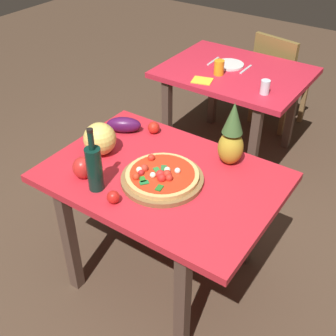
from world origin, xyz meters
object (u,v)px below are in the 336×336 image
Objects in this scene: background_table at (234,83)px; drinking_glass_water at (265,87)px; melon at (100,139)px; drinking_glass_juice at (219,68)px; bell_pepper at (83,168)px; dinner_plate at (229,65)px; pizza at (161,175)px; wine_bottle at (94,167)px; eggplant at (124,125)px; tomato_at_corner at (154,128)px; dining_chair at (278,76)px; tomato_beside_pepper at (113,197)px; pineapple_left at (232,137)px; fork_utensil at (213,61)px; display_table at (163,189)px; pizza_board at (162,179)px; napkin_folded at (202,81)px; knife_utensil at (246,69)px.

background_table is 0.44m from drinking_glass_water.
melon is 1.26m from drinking_glass_juice.
dinner_plate is at bearing 91.72° from bell_pepper.
pizza is 0.33m from wine_bottle.
tomato_at_corner is (0.15, 0.09, -0.01)m from eggplant.
dining_chair reaches higher than tomato_beside_pepper.
eggplant is 2.90× the size of tomato_at_corner.
pineapple_left reaches higher than dining_chair.
eggplant is at bearing -87.91° from fork_utensil.
display_table is at bearing -72.30° from fork_utensil.
bell_pepper reaches higher than display_table.
display_table is 0.12m from pizza_board.
pineapple_left is (0.52, -1.08, 0.26)m from background_table.
drinking_glass_juice reaches higher than pizza_board.
napkin_folded is (-0.11, -0.30, 0.10)m from background_table.
dining_chair is 2.08m from melon.
knife_utensil is (-0.05, -0.59, 0.26)m from dining_chair.
tomato_at_corner is 0.38× the size of knife_utensil.
pizza is 0.39m from bell_pepper.
knife_utensil is at bearing 99.08° from display_table.
dining_chair is at bearing 86.44° from bell_pepper.
dinner_plate is at bearing 93.27° from drinking_glass_juice.
wine_bottle is 1.89× the size of melon.
knife_utensil is (0.16, 1.45, -0.08)m from melon.
tomato_beside_pepper is (0.36, -0.52, -0.01)m from eggplant.
dinner_plate is 0.14m from knife_utensil.
pineapple_left is 1.12m from drinking_glass_juice.
display_table is at bearing 53.58° from wine_bottle.
wine_bottle is 4.83× the size of tomato_at_corner.
background_table is 15.50× the size of tomato_at_corner.
melon reaches higher than tomato_at_corner.
dinner_plate is 0.36m from napkin_folded.
tomato_beside_pepper is at bearing 103.85° from dining_chair.
pizza is at bearing -80.07° from knife_utensil.
eggplant is at bearing -92.61° from dinner_plate.
eggplant is at bearing 124.64° from tomato_beside_pepper.
eggplant reaches higher than tomato_at_corner.
dinner_plate is at bearing 145.24° from drinking_glass_water.
drinking_glass_water is at bearing -13.86° from drinking_glass_juice.
melon reaches higher than dinner_plate.
display_table is 0.44m from pineapple_left.
napkin_folded is (0.11, -0.35, -0.00)m from fork_utensil.
tomato_beside_pepper is at bearing -15.47° from bell_pepper.
eggplant reaches higher than pizza_board.
pineapple_left is 0.69m from melon.
dinner_plate is at bearing 104.49° from display_table.
background_table is at bearing -33.19° from dinner_plate.
display_table is at bearing 106.08° from dining_chair.
display_table is 0.42m from tomato_at_corner.
display_table is 10.32× the size of bell_pepper.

